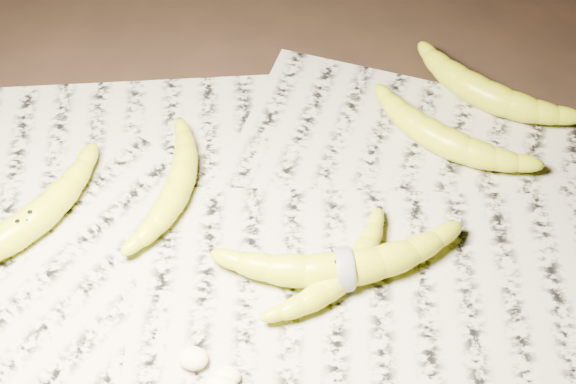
# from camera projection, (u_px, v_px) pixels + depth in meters

# --- Properties ---
(ground) EXTENTS (3.00, 3.00, 0.00)m
(ground) POSITION_uv_depth(u_px,v_px,m) (272.00, 229.00, 0.96)
(ground) COLOR black
(ground) RESTS_ON ground
(newspaper_patch) EXTENTS (0.90, 0.70, 0.01)m
(newspaper_patch) POSITION_uv_depth(u_px,v_px,m) (284.00, 252.00, 0.93)
(newspaper_patch) COLOR #A7A38F
(newspaper_patch) RESTS_ON ground
(banana_left_a) EXTENTS (0.18, 0.23, 0.04)m
(banana_left_a) POSITION_uv_depth(u_px,v_px,m) (26.00, 224.00, 0.93)
(banana_left_a) COLOR #CBE21C
(banana_left_a) RESTS_ON newspaper_patch
(banana_left_b) EXTENTS (0.07, 0.19, 0.04)m
(banana_left_b) POSITION_uv_depth(u_px,v_px,m) (178.00, 185.00, 0.97)
(banana_left_b) COLOR #CBE21C
(banana_left_b) RESTS_ON newspaper_patch
(banana_center) EXTENTS (0.14, 0.17, 0.03)m
(banana_center) POSITION_uv_depth(u_px,v_px,m) (343.00, 275.00, 0.89)
(banana_center) COLOR #CBE21C
(banana_center) RESTS_ON newspaper_patch
(banana_taped) EXTENTS (0.26, 0.13, 0.04)m
(banana_taped) POSITION_uv_depth(u_px,v_px,m) (343.00, 267.00, 0.89)
(banana_taped) COLOR #CBE21C
(banana_taped) RESTS_ON newspaper_patch
(banana_upper_a) EXTENTS (0.21, 0.15, 0.04)m
(banana_upper_a) POSITION_uv_depth(u_px,v_px,m) (442.00, 138.00, 1.02)
(banana_upper_a) COLOR #CBE21C
(banana_upper_a) RESTS_ON newspaper_patch
(banana_upper_b) EXTENTS (0.21, 0.16, 0.04)m
(banana_upper_b) POSITION_uv_depth(u_px,v_px,m) (485.00, 92.00, 1.07)
(banana_upper_b) COLOR #CBE21C
(banana_upper_b) RESTS_ON newspaper_patch
(measuring_tape) EXTENTS (0.02, 0.05, 0.05)m
(measuring_tape) POSITION_uv_depth(u_px,v_px,m) (343.00, 267.00, 0.89)
(measuring_tape) COLOR white
(measuring_tape) RESTS_ON newspaper_patch
(flesh_chunk_b) EXTENTS (0.03, 0.03, 0.02)m
(flesh_chunk_b) POSITION_uv_depth(u_px,v_px,m) (193.00, 357.00, 0.83)
(flesh_chunk_b) COLOR #FFF2C5
(flesh_chunk_b) RESTS_ON newspaper_patch
(flesh_chunk_c) EXTENTS (0.03, 0.02, 0.02)m
(flesh_chunk_c) POSITION_uv_depth(u_px,v_px,m) (227.00, 375.00, 0.82)
(flesh_chunk_c) COLOR #FFF2C5
(flesh_chunk_c) RESTS_ON newspaper_patch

